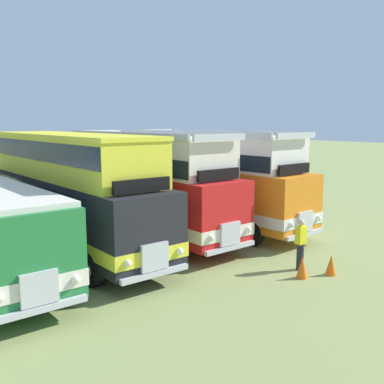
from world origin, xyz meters
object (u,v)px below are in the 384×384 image
Objects in this scene: bus_ninth_in_row at (211,177)px; cone_far_end at (302,267)px; marshal_person at (301,244)px; bus_seventh_in_row at (72,187)px; bus_eighth_in_row at (148,183)px; cone_near_end at (331,265)px.

cone_far_end is at bearing -109.50° from bus_ninth_in_row.
bus_seventh_in_row is at bearing 125.69° from marshal_person.
bus_ninth_in_row is at bearing -2.58° from bus_eighth_in_row.
cone_near_end is at bearing -55.98° from bus_seventh_in_row.
bus_eighth_in_row reaches higher than bus_seventh_in_row.
bus_seventh_in_row is 15.16× the size of cone_far_end.
cone_far_end is (4.33, -7.44, -2.11)m from bus_seventh_in_row.
bus_eighth_in_row reaches higher than marshal_person.
marshal_person is (0.62, 0.55, 0.53)m from cone_far_end.
cone_near_end is 0.38× the size of marshal_person.
bus_seventh_in_row reaches higher than cone_far_end.
marshal_person is at bearing 110.06° from cone_near_end.
bus_ninth_in_row is 7.98m from cone_far_end.
bus_seventh_in_row is 8.86m from cone_far_end.
bus_seventh_in_row is at bearing 178.67° from bus_ninth_in_row.
bus_ninth_in_row reaches higher than cone_far_end.
bus_seventh_in_row is 1.04× the size of bus_ninth_in_row.
bus_seventh_in_row is 9.71m from cone_near_end.
bus_eighth_in_row is 3.46m from bus_ninth_in_row.
bus_eighth_in_row is 13.65× the size of cone_far_end.
marshal_person reaches higher than cone_far_end.
cone_far_end is (-0.97, 0.41, 0.03)m from cone_near_end.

